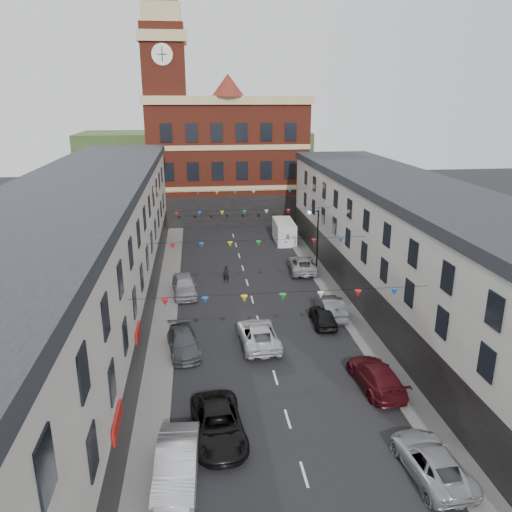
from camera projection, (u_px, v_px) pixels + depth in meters
name	position (u px, v px, depth m)	size (l,w,h in m)	color
ground	(266.00, 346.00, 33.20)	(160.00, 160.00, 0.00)	black
pavement_left	(163.00, 337.00, 34.27)	(1.80, 64.00, 0.15)	#605E5B
pavement_right	(357.00, 326.00, 35.87)	(1.80, 64.00, 0.15)	#605E5B
terrace_left	(78.00, 272.00, 31.16)	(8.40, 56.00, 10.70)	beige
terrace_right	(435.00, 265.00, 34.04)	(8.40, 56.00, 9.70)	silver
civic_building	(227.00, 158.00, 66.63)	(20.60, 13.30, 18.50)	maroon
clock_tower	(166.00, 105.00, 60.92)	(5.60, 5.60, 30.00)	maroon
distant_hill	(196.00, 160.00, 89.88)	(40.00, 14.00, 10.00)	#2E4520
street_lamp	(315.00, 232.00, 46.02)	(1.10, 0.36, 6.00)	black
car_left_b	(177.00, 465.00, 21.26)	(1.74, 5.00, 1.65)	#AAABB2
car_left_c	(218.00, 424.00, 24.05)	(2.40, 5.20, 1.45)	black
car_left_d	(183.00, 342.00, 32.21)	(1.88, 4.62, 1.34)	#44484C
car_left_e	(184.00, 286.00, 41.58)	(1.93, 4.79, 1.63)	#93939B
car_right_b	(431.00, 461.00, 21.70)	(2.20, 4.78, 1.33)	#979A9E
car_right_c	(376.00, 376.00, 28.24)	(2.06, 5.06, 1.47)	#4D0F16
car_right_d	(323.00, 316.00, 36.10)	(1.57, 3.91, 1.33)	black
car_right_e	(331.00, 307.00, 37.51)	(1.58, 4.54, 1.49)	#53575C
car_right_f	(302.00, 264.00, 47.13)	(2.39, 5.18, 1.44)	#97999C
moving_car	(258.00, 334.00, 33.19)	(2.44, 5.28, 1.47)	silver
white_van	(284.00, 231.00, 56.93)	(2.09, 5.43, 2.40)	silver
pedestrian	(226.00, 274.00, 44.40)	(0.57, 0.37, 1.55)	black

